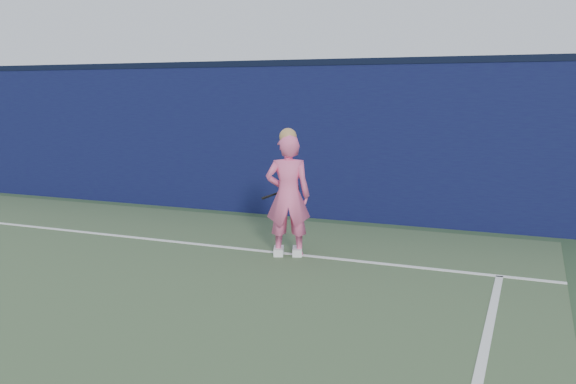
% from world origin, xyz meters
% --- Properties ---
extents(backstop_wall, '(24.00, 0.40, 2.50)m').
position_xyz_m(backstop_wall, '(0.00, 6.50, 1.25)').
color(backstop_wall, '#0D0E3A').
rests_on(backstop_wall, ground).
extents(wall_cap, '(24.00, 0.42, 0.10)m').
position_xyz_m(wall_cap, '(0.00, 6.50, 2.55)').
color(wall_cap, black).
rests_on(wall_cap, backstop_wall).
extents(player, '(0.66, 0.54, 1.63)m').
position_xyz_m(player, '(2.22, 3.98, 0.79)').
color(player, pink).
rests_on(player, ground).
extents(racket, '(0.43, 0.38, 0.29)m').
position_xyz_m(racket, '(2.04, 4.43, 0.77)').
color(racket, black).
rests_on(racket, ground).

